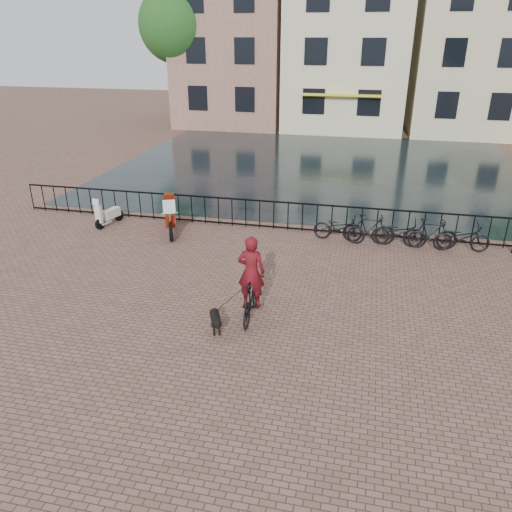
% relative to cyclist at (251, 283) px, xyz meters
% --- Properties ---
extents(ground, '(100.00, 100.00, 0.00)m').
position_rel_cyclist_xyz_m(ground, '(-0.10, -2.04, -0.94)').
color(ground, brown).
rests_on(ground, ground).
extents(canal_water, '(20.00, 20.00, 0.00)m').
position_rel_cyclist_xyz_m(canal_water, '(-0.10, 15.26, -0.94)').
color(canal_water, black).
rests_on(canal_water, ground).
extents(railing, '(20.00, 0.05, 1.02)m').
position_rel_cyclist_xyz_m(railing, '(-0.10, 5.96, -0.43)').
color(railing, black).
rests_on(railing, ground).
extents(canal_house_left, '(7.50, 9.00, 12.80)m').
position_rel_cyclist_xyz_m(canal_house_left, '(-7.60, 27.96, 5.46)').
color(canal_house_left, brown).
rests_on(canal_house_left, ground).
extents(canal_house_mid, '(8.00, 9.50, 11.80)m').
position_rel_cyclist_xyz_m(canal_house_mid, '(0.40, 27.95, 4.96)').
color(canal_house_mid, beige).
rests_on(canal_house_mid, ground).
extents(canal_house_right, '(7.00, 9.00, 13.30)m').
position_rel_cyclist_xyz_m(canal_house_right, '(8.40, 27.96, 5.71)').
color(canal_house_right, beige).
rests_on(canal_house_right, ground).
extents(tree_far_left, '(5.04, 5.04, 9.27)m').
position_rel_cyclist_xyz_m(tree_far_left, '(-11.10, 24.96, 5.79)').
color(tree_far_left, black).
rests_on(tree_far_left, ground).
extents(cyclist, '(0.79, 1.82, 2.47)m').
position_rel_cyclist_xyz_m(cyclist, '(0.00, 0.00, 0.00)').
color(cyclist, black).
rests_on(cyclist, ground).
extents(dog, '(0.56, 0.84, 0.54)m').
position_rel_cyclist_xyz_m(dog, '(-0.66, -0.77, -0.66)').
color(dog, black).
rests_on(dog, ground).
extents(motorcycle, '(1.23, 2.08, 1.46)m').
position_rel_cyclist_xyz_m(motorcycle, '(-3.99, 4.87, -0.20)').
color(motorcycle, maroon).
rests_on(motorcycle, ground).
extents(scooter, '(0.65, 1.28, 1.15)m').
position_rel_cyclist_xyz_m(scooter, '(-6.40, 5.06, -0.36)').
color(scooter, silver).
rests_on(scooter, ground).
extents(parked_bike_0, '(1.79, 0.88, 0.90)m').
position_rel_cyclist_xyz_m(parked_bike_0, '(1.70, 5.36, -0.49)').
color(parked_bike_0, black).
rests_on(parked_bike_0, ground).
extents(parked_bike_1, '(1.67, 0.49, 1.00)m').
position_rel_cyclist_xyz_m(parked_bike_1, '(2.65, 5.36, -0.44)').
color(parked_bike_1, black).
rests_on(parked_bike_1, ground).
extents(parked_bike_2, '(1.74, 0.66, 0.90)m').
position_rel_cyclist_xyz_m(parked_bike_2, '(3.60, 5.36, -0.49)').
color(parked_bike_2, black).
rests_on(parked_bike_2, ground).
extents(parked_bike_3, '(1.68, 0.55, 1.00)m').
position_rel_cyclist_xyz_m(parked_bike_3, '(4.55, 5.36, -0.44)').
color(parked_bike_3, black).
rests_on(parked_bike_3, ground).
extents(parked_bike_4, '(1.77, 0.79, 0.90)m').
position_rel_cyclist_xyz_m(parked_bike_4, '(5.50, 5.36, -0.49)').
color(parked_bike_4, black).
rests_on(parked_bike_4, ground).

